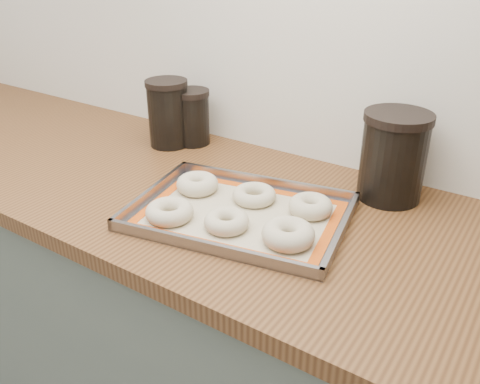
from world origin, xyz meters
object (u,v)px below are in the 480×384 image
Objects in this scene: canister_left at (168,113)px; canister_mid at (192,117)px; bagel_front_mid at (226,221)px; bagel_front_right at (288,234)px; bagel_back_mid at (254,195)px; bagel_back_right at (310,206)px; canister_right at (393,156)px; bagel_back_left at (197,184)px; bagel_front_left at (170,212)px; baking_tray at (240,213)px.

canister_left is 1.20× the size of canister_mid.
bagel_front_right reaches higher than bagel_front_mid.
bagel_back_mid is 0.14m from bagel_back_right.
bagel_back_left is at bearing -148.92° from canister_right.
canister_mid is (-0.21, 0.25, 0.06)m from bagel_back_left.
bagel_front_right is 1.07× the size of bagel_back_left.
bagel_front_left is 0.27m from bagel_front_right.
bagel_back_mid is at bearing 143.17° from bagel_front_right.
bagel_back_right is at bearing -15.91° from canister_left.
bagel_back_right reaches higher than bagel_front_mid.
bagel_back_right is at bearing 10.43° from bagel_back_left.
bagel_front_mid is (0.01, -0.07, 0.01)m from baking_tray.
canister_mid reaches higher than bagel_back_right.
canister_left reaches higher than bagel_front_right.
canister_right is at bearing 48.72° from baking_tray.
canister_right is (0.09, 0.31, 0.08)m from bagel_front_right.
bagel_front_right is 0.63m from canister_left.
bagel_front_right is 0.34m from canister_right.
bagel_front_mid is 0.14m from bagel_front_right.
bagel_front_left is 1.09× the size of bagel_front_mid.
bagel_back_right is at bearing 7.83° from bagel_back_mid.
bagel_front_mid reaches higher than bagel_back_mid.
canister_mid is at bearing 178.26° from canister_right.
bagel_back_mid is 0.48× the size of canister_right.
bagel_front_left is 0.13m from bagel_front_mid.
canister_left is (-0.30, 0.34, 0.07)m from bagel_front_left.
bagel_front_left is at bearing -76.70° from bagel_back_left.
canister_right is at bearing -1.74° from canister_mid.
bagel_back_mid is (-0.02, 0.14, -0.00)m from bagel_front_mid.
canister_left reaches higher than bagel_back_left.
bagel_back_mid is (0.14, 0.03, -0.00)m from bagel_back_left.
bagel_back_right is 0.47× the size of canister_right.
bagel_back_mid is 0.33m from canister_right.
bagel_back_mid is at bearing -172.17° from bagel_back_right.
bagel_front_mid is 0.19m from bagel_back_right.
canister_mid is (-0.36, 0.29, 0.07)m from baking_tray.
baking_tray is at bearing 163.32° from bagel_front_right.
canister_right reaches higher than bagel_back_right.
canister_mid reaches higher than bagel_back_mid.
bagel_front_right is at bearing -15.60° from bagel_back_left.
canister_left is (-0.41, 0.24, 0.09)m from baking_tray.
bagel_front_mid is at bearing -124.15° from canister_right.
baking_tray is at bearing -144.84° from bagel_back_right.
canister_right is (0.60, -0.02, 0.02)m from canister_mid.
bagel_back_mid is at bearing 96.46° from baking_tray.
bagel_back_left is 0.14m from bagel_back_mid.
bagel_front_right reaches higher than bagel_back_left.
baking_tray is 5.16× the size of bagel_back_left.
bagel_back_right reaches higher than bagel_back_mid.
baking_tray is at bearing 40.88° from bagel_front_left.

